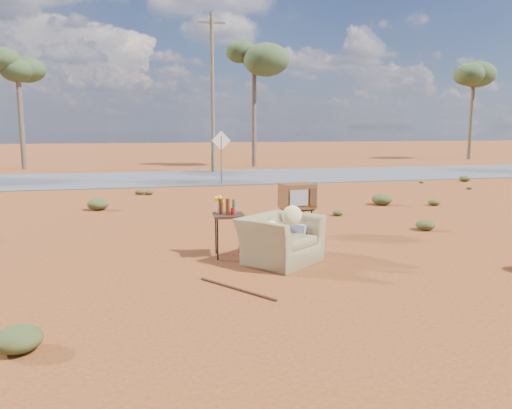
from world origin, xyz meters
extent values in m
plane|color=brown|center=(0.00, 0.00, 0.00)|extent=(140.00, 140.00, 0.00)
cube|color=#565659|center=(0.00, 15.00, 0.02)|extent=(140.00, 7.00, 0.04)
imported|color=olive|center=(0.47, -0.11, 0.55)|extent=(1.49, 1.42, 1.10)
ellipsoid|color=beige|center=(0.39, -0.10, 0.64)|extent=(0.40, 0.40, 0.23)
ellipsoid|color=beige|center=(0.64, -0.24, 0.85)|extent=(0.35, 0.18, 0.35)
cube|color=navy|center=(0.86, 0.34, 0.32)|extent=(0.92, 0.97, 0.64)
cube|color=black|center=(1.49, 2.06, 0.56)|extent=(0.67, 0.54, 0.03)
cylinder|color=black|center=(1.24, 1.81, 0.28)|extent=(0.03, 0.03, 0.56)
cylinder|color=black|center=(1.80, 1.87, 0.28)|extent=(0.03, 0.03, 0.56)
cylinder|color=black|center=(1.18, 2.24, 0.28)|extent=(0.03, 0.03, 0.56)
cylinder|color=black|center=(1.75, 2.31, 0.28)|extent=(0.03, 0.03, 0.56)
cube|color=brown|center=(1.49, 2.06, 0.85)|extent=(0.76, 0.62, 0.54)
cube|color=gray|center=(1.43, 1.77, 0.85)|extent=(0.42, 0.07, 0.34)
cube|color=#472D19|center=(1.77, 1.81, 0.85)|extent=(0.16, 0.04, 0.38)
cube|color=#351E13|center=(-0.31, 0.51, 0.76)|extent=(0.59, 0.59, 0.04)
cylinder|color=black|center=(-0.55, 0.31, 0.38)|extent=(0.03, 0.03, 0.76)
cylinder|color=black|center=(-0.11, 0.28, 0.38)|extent=(0.03, 0.03, 0.76)
cylinder|color=black|center=(-0.51, 0.75, 0.38)|extent=(0.03, 0.03, 0.76)
cylinder|color=black|center=(-0.08, 0.71, 0.38)|extent=(0.03, 0.03, 0.76)
cylinder|color=#441E0B|center=(-0.44, 0.58, 0.93)|extent=(0.08, 0.08, 0.28)
cylinder|color=#441E0B|center=(-0.34, 0.43, 0.94)|extent=(0.07, 0.07, 0.31)
cylinder|color=#315E28|center=(-0.19, 0.61, 0.92)|extent=(0.07, 0.07, 0.26)
cylinder|color=#B20E1F|center=(-0.26, 0.40, 0.86)|extent=(0.07, 0.07, 0.14)
cylinder|color=silver|center=(-0.46, 0.69, 0.86)|extent=(0.09, 0.09, 0.15)
ellipsoid|color=yellow|center=(-0.46, 0.69, 1.03)|extent=(0.17, 0.17, 0.13)
cylinder|color=#4A2513|center=(-0.54, -1.38, 0.02)|extent=(0.89, 1.24, 0.04)
cylinder|color=brown|center=(1.50, 12.00, 1.00)|extent=(0.06, 0.06, 2.00)
cube|color=silver|center=(1.50, 12.00, 1.80)|extent=(0.78, 0.04, 0.78)
cylinder|color=brown|center=(-8.00, 22.00, 3.00)|extent=(0.28, 0.28, 6.00)
ellipsoid|color=#3E522A|center=(-8.00, 22.00, 5.50)|extent=(3.20, 3.20, 2.20)
cylinder|color=brown|center=(5.00, 21.00, 3.50)|extent=(0.28, 0.28, 7.00)
ellipsoid|color=#3E522A|center=(5.00, 21.00, 6.50)|extent=(3.20, 3.20, 2.20)
cylinder|color=brown|center=(22.00, 24.00, 3.25)|extent=(0.28, 0.28, 6.50)
ellipsoid|color=#3E522A|center=(22.00, 24.00, 6.00)|extent=(3.20, 3.20, 2.20)
cylinder|color=brown|center=(2.00, 17.50, 4.00)|extent=(0.20, 0.20, 8.00)
cube|color=brown|center=(2.00, 17.50, 7.50)|extent=(1.40, 0.10, 0.10)
ellipsoid|color=#3C4920|center=(4.50, 1.80, 0.12)|extent=(0.44, 0.44, 0.24)
ellipsoid|color=#3C4920|center=(-3.00, 6.50, 0.17)|extent=(0.60, 0.60, 0.33)
ellipsoid|color=#3C4920|center=(6.80, 5.00, 0.10)|extent=(0.36, 0.36, 0.20)
ellipsoid|color=#3C4920|center=(3.20, 8.00, 0.11)|extent=(0.40, 0.40, 0.22)
ellipsoid|color=#3C4920|center=(-1.50, 9.50, 0.08)|extent=(0.30, 0.30, 0.17)
camera|label=1|loc=(-1.90, -8.19, 2.33)|focal=35.00mm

